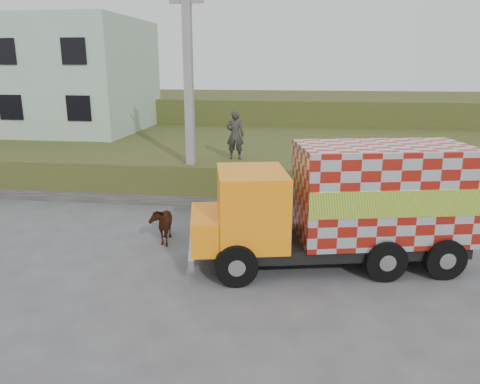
# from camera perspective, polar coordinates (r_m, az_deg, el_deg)

# --- Properties ---
(ground) EXTENTS (120.00, 120.00, 0.00)m
(ground) POSITION_cam_1_polar(r_m,az_deg,el_deg) (13.60, -6.37, -6.90)
(ground) COLOR #474749
(ground) RESTS_ON ground
(embankment) EXTENTS (40.00, 12.00, 1.50)m
(embankment) POSITION_cam_1_polar(r_m,az_deg,el_deg) (22.83, -0.24, 4.29)
(embankment) COLOR #334918
(embankment) RESTS_ON ground
(embankment_far) EXTENTS (40.00, 12.00, 3.00)m
(embankment_far) POSITION_cam_1_polar(r_m,az_deg,el_deg) (34.52, 2.68, 9.29)
(embankment_far) COLOR #334918
(embankment_far) RESTS_ON ground
(retaining_strip) EXTENTS (16.00, 0.50, 0.40)m
(retaining_strip) POSITION_cam_1_polar(r_m,az_deg,el_deg) (17.88, -9.30, -0.86)
(retaining_strip) COLOR #595651
(retaining_strip) RESTS_ON ground
(building) EXTENTS (10.00, 8.00, 6.00)m
(building) POSITION_cam_1_polar(r_m,az_deg,el_deg) (28.93, -22.02, 13.02)
(building) COLOR #A2BDA6
(building) RESTS_ON embankment
(utility_pole) EXTENTS (1.20, 0.30, 8.00)m
(utility_pole) POSITION_cam_1_polar(r_m,az_deg,el_deg) (17.33, -6.23, 11.78)
(utility_pole) COLOR gray
(utility_pole) RESTS_ON ground
(cargo_truck) EXTENTS (7.42, 3.75, 3.17)m
(cargo_truck) POSITION_cam_1_polar(r_m,az_deg,el_deg) (12.33, 12.59, -1.49)
(cargo_truck) COLOR black
(cargo_truck) RESTS_ON ground
(cow) EXTENTS (0.90, 1.45, 1.13)m
(cow) POSITION_cam_1_polar(r_m,az_deg,el_deg) (14.07, -9.55, -3.78)
(cow) COLOR black
(cow) RESTS_ON ground
(pedestrian) EXTENTS (0.70, 0.46, 1.91)m
(pedestrian) POSITION_cam_1_polar(r_m,az_deg,el_deg) (18.35, -0.60, 6.97)
(pedestrian) COLOR #292624
(pedestrian) RESTS_ON embankment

